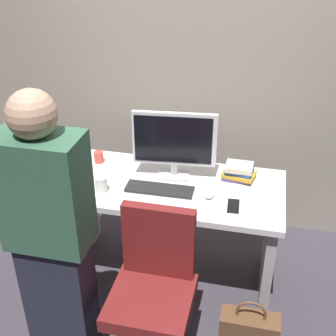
% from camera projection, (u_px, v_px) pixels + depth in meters
% --- Properties ---
extents(ground_plane, '(9.00, 9.00, 0.00)m').
position_uv_depth(ground_plane, '(170.00, 270.00, 3.27)').
color(ground_plane, '#3D3842').
extents(wall_back, '(6.40, 0.10, 3.00)m').
position_uv_depth(wall_back, '(194.00, 36.00, 3.20)').
color(wall_back, '#9E9384').
rests_on(wall_back, ground).
extents(desk, '(1.46, 0.70, 0.73)m').
position_uv_depth(desk, '(170.00, 213.00, 3.02)').
color(desk, white).
rests_on(desk, ground).
extents(office_chair, '(0.52, 0.52, 0.94)m').
position_uv_depth(office_chair, '(153.00, 298.00, 2.46)').
color(office_chair, black).
rests_on(office_chair, ground).
extents(person_at_desk, '(0.40, 0.24, 1.64)m').
position_uv_depth(person_at_desk, '(52.00, 243.00, 2.23)').
color(person_at_desk, '#262838').
rests_on(person_at_desk, ground).
extents(monitor, '(0.54, 0.16, 0.46)m').
position_uv_depth(monitor, '(174.00, 142.00, 2.87)').
color(monitor, silver).
rests_on(monitor, desk).
extents(keyboard, '(0.43, 0.14, 0.02)m').
position_uv_depth(keyboard, '(160.00, 189.00, 2.84)').
color(keyboard, '#262626').
rests_on(keyboard, desk).
extents(mouse, '(0.06, 0.10, 0.03)m').
position_uv_depth(mouse, '(209.00, 194.00, 2.78)').
color(mouse, white).
rests_on(mouse, desk).
extents(cup_near_keyboard, '(0.08, 0.08, 0.10)m').
position_uv_depth(cup_near_keyboard, '(101.00, 184.00, 2.81)').
color(cup_near_keyboard, white).
rests_on(cup_near_keyboard, desk).
extents(cup_by_monitor, '(0.06, 0.06, 0.08)m').
position_uv_depth(cup_by_monitor, '(99.00, 157.00, 3.15)').
color(cup_by_monitor, '#D84C3F').
rests_on(cup_by_monitor, desk).
extents(book_stack, '(0.23, 0.18, 0.11)m').
position_uv_depth(book_stack, '(239.00, 172.00, 2.94)').
color(book_stack, '#594C72').
rests_on(book_stack, desk).
extents(cell_phone, '(0.08, 0.15, 0.01)m').
position_uv_depth(cell_phone, '(233.00, 206.00, 2.69)').
color(cell_phone, black).
rests_on(cell_phone, desk).
extents(handbag, '(0.34, 0.14, 0.38)m').
position_uv_depth(handbag, '(249.00, 332.00, 2.63)').
color(handbag, brown).
rests_on(handbag, ground).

